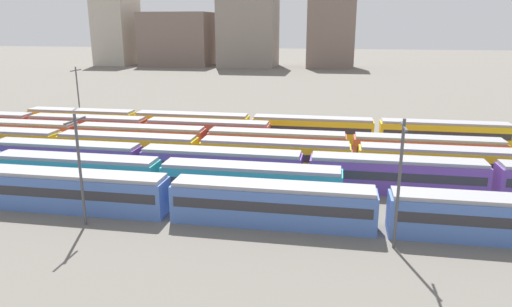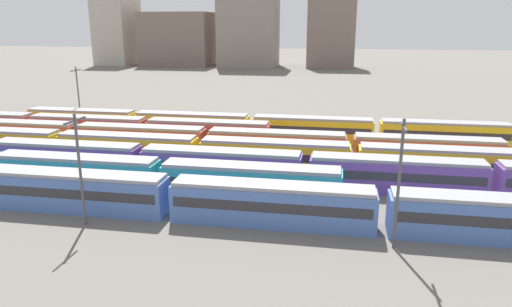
{
  "view_description": "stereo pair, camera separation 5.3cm",
  "coord_description": "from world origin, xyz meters",
  "px_view_note": "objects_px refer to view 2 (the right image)",
  "views": [
    {
      "loc": [
        44.18,
        -38.07,
        17.13
      ],
      "look_at": [
        34.66,
        15.6,
        2.04
      ],
      "focal_mm": 32.73,
      "sensor_mm": 36.0,
      "label": 1
    },
    {
      "loc": [
        44.23,
        -38.06,
        17.13
      ],
      "look_at": [
        34.66,
        15.6,
        2.04
      ],
      "focal_mm": 32.73,
      "sensor_mm": 36.0,
      "label": 2
    }
  ],
  "objects_px": {
    "train_track_4": "(207,142)",
    "train_track_5": "(89,128)",
    "train_track_1": "(77,173)",
    "train_track_0": "(272,204)",
    "catenary_pole_2": "(399,179)",
    "train_track_6": "(377,132)",
    "train_track_3": "(354,159)",
    "catenary_pole_1": "(78,94)",
    "train_track_2": "(306,170)",
    "catenary_pole_0": "(79,165)"
  },
  "relations": [
    {
      "from": "train_track_2",
      "to": "train_track_6",
      "type": "bearing_deg",
      "value": 66.84
    },
    {
      "from": "train_track_2",
      "to": "catenary_pole_1",
      "type": "xyz_separation_m",
      "value": [
        -40.3,
        23.72,
        3.84
      ]
    },
    {
      "from": "train_track_4",
      "to": "train_track_6",
      "type": "height_order",
      "value": "same"
    },
    {
      "from": "catenary_pole_0",
      "to": "catenary_pole_2",
      "type": "height_order",
      "value": "catenary_pole_2"
    },
    {
      "from": "train_track_2",
      "to": "catenary_pole_1",
      "type": "distance_m",
      "value": 46.92
    },
    {
      "from": "train_track_5",
      "to": "train_track_6",
      "type": "distance_m",
      "value": 43.48
    },
    {
      "from": "train_track_2",
      "to": "train_track_3",
      "type": "height_order",
      "value": "same"
    },
    {
      "from": "train_track_6",
      "to": "train_track_1",
      "type": "bearing_deg",
      "value": -141.68
    },
    {
      "from": "train_track_0",
      "to": "train_track_2",
      "type": "relative_size",
      "value": 0.83
    },
    {
      "from": "train_track_1",
      "to": "train_track_5",
      "type": "distance_m",
      "value": 23.2
    },
    {
      "from": "train_track_5",
      "to": "catenary_pole_2",
      "type": "bearing_deg",
      "value": -34.38
    },
    {
      "from": "train_track_1",
      "to": "train_track_2",
      "type": "relative_size",
      "value": 0.5
    },
    {
      "from": "train_track_2",
      "to": "train_track_5",
      "type": "bearing_deg",
      "value": 155.53
    },
    {
      "from": "train_track_5",
      "to": "train_track_1",
      "type": "bearing_deg",
      "value": -63.72
    },
    {
      "from": "train_track_4",
      "to": "catenary_pole_1",
      "type": "relative_size",
      "value": 7.2
    },
    {
      "from": "catenary_pole_2",
      "to": "catenary_pole_1",
      "type": "bearing_deg",
      "value": 142.52
    },
    {
      "from": "catenary_pole_1",
      "to": "catenary_pole_2",
      "type": "xyz_separation_m",
      "value": [
        48.29,
        -37.03,
        0.04
      ]
    },
    {
      "from": "train_track_4",
      "to": "train_track_5",
      "type": "xyz_separation_m",
      "value": [
        -20.21,
        5.2,
        -0.0
      ]
    },
    {
      "from": "train_track_6",
      "to": "train_track_2",
      "type": "bearing_deg",
      "value": -113.16
    },
    {
      "from": "train_track_1",
      "to": "train_track_4",
      "type": "xyz_separation_m",
      "value": [
        9.94,
        15.6,
        0.0
      ]
    },
    {
      "from": "train_track_5",
      "to": "catenary_pole_0",
      "type": "relative_size",
      "value": 5.58
    },
    {
      "from": "train_track_4",
      "to": "catenary_pole_2",
      "type": "height_order",
      "value": "catenary_pole_2"
    },
    {
      "from": "train_track_4",
      "to": "catenary_pole_0",
      "type": "distance_m",
      "value": 24.52
    },
    {
      "from": "train_track_0",
      "to": "train_track_5",
      "type": "relative_size",
      "value": 1.68
    },
    {
      "from": "train_track_3",
      "to": "catenary_pole_0",
      "type": "xyz_separation_m",
      "value": [
        -23.8,
        -18.64,
        3.64
      ]
    },
    {
      "from": "train_track_2",
      "to": "catenary_pole_0",
      "type": "distance_m",
      "value": 23.15
    },
    {
      "from": "train_track_4",
      "to": "train_track_5",
      "type": "relative_size",
      "value": 1.34
    },
    {
      "from": "train_track_5",
      "to": "train_track_6",
      "type": "relative_size",
      "value": 0.5
    },
    {
      "from": "train_track_4",
      "to": "catenary_pole_0",
      "type": "bearing_deg",
      "value": -100.52
    },
    {
      "from": "train_track_2",
      "to": "train_track_4",
      "type": "bearing_deg",
      "value": 143.53
    },
    {
      "from": "train_track_0",
      "to": "train_track_6",
      "type": "height_order",
      "value": "same"
    },
    {
      "from": "train_track_2",
      "to": "train_track_6",
      "type": "xyz_separation_m",
      "value": [
        8.9,
        20.8,
        0.0
      ]
    },
    {
      "from": "train_track_3",
      "to": "train_track_6",
      "type": "relative_size",
      "value": 1.0
    },
    {
      "from": "train_track_1",
      "to": "train_track_3",
      "type": "height_order",
      "value": "same"
    },
    {
      "from": "catenary_pole_2",
      "to": "train_track_1",
      "type": "bearing_deg",
      "value": 165.77
    },
    {
      "from": "train_track_2",
      "to": "catenary_pole_0",
      "type": "relative_size",
      "value": 11.25
    },
    {
      "from": "train_track_4",
      "to": "train_track_6",
      "type": "relative_size",
      "value": 0.66
    },
    {
      "from": "train_track_0",
      "to": "train_track_4",
      "type": "bearing_deg",
      "value": 119.71
    },
    {
      "from": "train_track_2",
      "to": "catenary_pole_2",
      "type": "distance_m",
      "value": 16.0
    },
    {
      "from": "train_track_6",
      "to": "catenary_pole_0",
      "type": "height_order",
      "value": "catenary_pole_0"
    },
    {
      "from": "train_track_4",
      "to": "train_track_5",
      "type": "bearing_deg",
      "value": 165.57
    },
    {
      "from": "train_track_1",
      "to": "train_track_2",
      "type": "bearing_deg",
      "value": 12.22
    },
    {
      "from": "train_track_1",
      "to": "train_track_0",
      "type": "bearing_deg",
      "value": -13.41
    },
    {
      "from": "train_track_3",
      "to": "train_track_4",
      "type": "xyz_separation_m",
      "value": [
        -19.37,
        5.2,
        0.0
      ]
    },
    {
      "from": "train_track_4",
      "to": "catenary_pole_1",
      "type": "xyz_separation_m",
      "value": [
        -26.23,
        13.32,
        3.84
      ]
    },
    {
      "from": "train_track_0",
      "to": "train_track_1",
      "type": "xyz_separation_m",
      "value": [
        -21.81,
        5.2,
        -0.0
      ]
    },
    {
      "from": "train_track_3",
      "to": "train_track_6",
      "type": "distance_m",
      "value": 16.01
    },
    {
      "from": "train_track_2",
      "to": "train_track_6",
      "type": "height_order",
      "value": "same"
    },
    {
      "from": "train_track_0",
      "to": "train_track_2",
      "type": "distance_m",
      "value": 10.63
    },
    {
      "from": "train_track_3",
      "to": "catenary_pole_2",
      "type": "bearing_deg",
      "value": -81.75
    }
  ]
}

